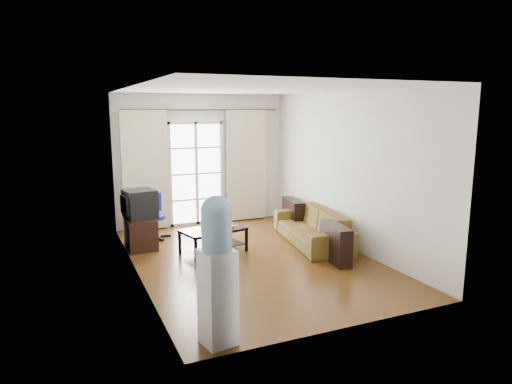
% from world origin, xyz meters
% --- Properties ---
extents(floor, '(5.20, 5.20, 0.00)m').
position_xyz_m(floor, '(0.00, 0.00, 0.00)').
color(floor, '#583715').
rests_on(floor, ground).
extents(ceiling, '(5.20, 5.20, 0.00)m').
position_xyz_m(ceiling, '(0.00, 0.00, 2.70)').
color(ceiling, white).
rests_on(ceiling, wall_back).
extents(wall_back, '(3.60, 0.02, 2.70)m').
position_xyz_m(wall_back, '(0.00, 2.60, 1.35)').
color(wall_back, silver).
rests_on(wall_back, floor).
extents(wall_front, '(3.60, 0.02, 2.70)m').
position_xyz_m(wall_front, '(0.00, -2.60, 1.35)').
color(wall_front, silver).
rests_on(wall_front, floor).
extents(wall_left, '(0.02, 5.20, 2.70)m').
position_xyz_m(wall_left, '(-1.80, 0.00, 1.35)').
color(wall_left, silver).
rests_on(wall_left, floor).
extents(wall_right, '(0.02, 5.20, 2.70)m').
position_xyz_m(wall_right, '(1.80, 0.00, 1.35)').
color(wall_right, silver).
rests_on(wall_right, floor).
extents(french_door, '(1.16, 0.06, 2.15)m').
position_xyz_m(french_door, '(-0.15, 2.54, 1.07)').
color(french_door, white).
rests_on(french_door, wall_back).
extents(curtain_rod, '(3.30, 0.04, 0.04)m').
position_xyz_m(curtain_rod, '(0.00, 2.50, 2.38)').
color(curtain_rod, '#4C3F2D').
rests_on(curtain_rod, wall_back).
extents(curtain_left, '(0.90, 0.07, 2.35)m').
position_xyz_m(curtain_left, '(-1.20, 2.48, 1.20)').
color(curtain_left, beige).
rests_on(curtain_left, curtain_rod).
extents(curtain_right, '(0.90, 0.07, 2.35)m').
position_xyz_m(curtain_right, '(0.95, 2.48, 1.20)').
color(curtain_right, beige).
rests_on(curtain_right, curtain_rod).
extents(radiator, '(0.64, 0.12, 0.64)m').
position_xyz_m(radiator, '(0.80, 2.50, 0.33)').
color(radiator, '#979799').
rests_on(radiator, floor).
extents(sofa, '(2.34, 1.49, 0.61)m').
position_xyz_m(sofa, '(1.35, 0.38, 0.30)').
color(sofa, brown).
rests_on(sofa, floor).
extents(coffee_table, '(1.15, 0.82, 0.42)m').
position_xyz_m(coffee_table, '(-0.46, 0.55, 0.27)').
color(coffee_table, silver).
rests_on(coffee_table, floor).
extents(bowl, '(0.28, 0.28, 0.05)m').
position_xyz_m(bowl, '(-0.58, 0.58, 0.45)').
color(bowl, '#308533').
rests_on(bowl, coffee_table).
extents(book, '(0.35, 0.37, 0.02)m').
position_xyz_m(book, '(-0.24, 0.52, 0.44)').
color(book, maroon).
rests_on(book, coffee_table).
extents(remote, '(0.18, 0.07, 0.02)m').
position_xyz_m(remote, '(-0.22, 0.45, 0.43)').
color(remote, black).
rests_on(remote, coffee_table).
extents(tv_stand, '(0.49, 0.72, 0.53)m').
position_xyz_m(tv_stand, '(-1.53, 1.35, 0.26)').
color(tv_stand, black).
rests_on(tv_stand, floor).
extents(crt_tv, '(0.60, 0.61, 0.49)m').
position_xyz_m(crt_tv, '(-1.53, 1.40, 0.77)').
color(crt_tv, black).
rests_on(crt_tv, tv_stand).
extents(task_chair, '(0.57, 0.57, 0.83)m').
position_xyz_m(task_chair, '(-1.18, 1.85, 0.25)').
color(task_chair, black).
rests_on(task_chair, floor).
extents(water_cooler, '(0.38, 0.37, 1.57)m').
position_xyz_m(water_cooler, '(-1.37, -2.35, 0.82)').
color(water_cooler, white).
rests_on(water_cooler, floor).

